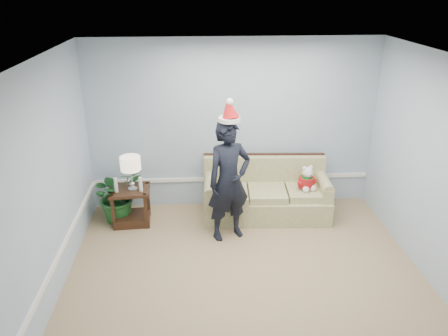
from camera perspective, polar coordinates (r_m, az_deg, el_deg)
room_shell at (r=4.54m, az=3.91°, el=-4.04°), size 4.54×5.04×2.74m
wainscot_trim at (r=6.00m, az=-9.12°, el=-6.86°), size 4.49×4.99×0.06m
sofa at (r=6.92m, az=5.50°, el=-3.57°), size 1.98×0.94×0.90m
side_table at (r=6.83m, az=-11.98°, el=-5.32°), size 0.62×0.54×0.57m
table_lamp at (r=6.47m, az=-12.11°, el=0.40°), size 0.30×0.30×0.53m
candle_pair at (r=6.55m, az=-12.39°, el=-2.20°), size 0.41×0.06×0.22m
houseplant at (r=6.88m, az=-13.73°, el=-3.42°), size 1.00×0.98×0.84m
man at (r=6.05m, az=0.65°, el=-1.74°), size 0.75×0.62×1.75m
santa_hat at (r=5.71m, az=0.68°, el=7.53°), size 0.38×0.41×0.34m
teddy_bear at (r=6.80m, az=10.74°, el=-1.66°), size 0.30×0.30×0.39m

